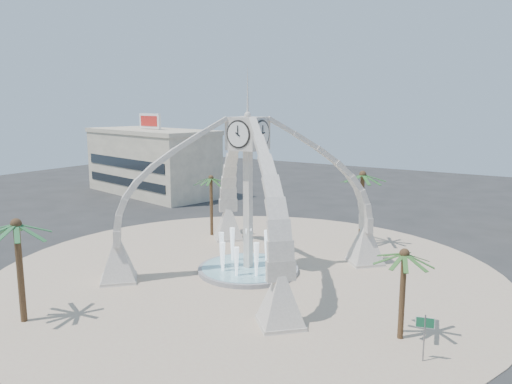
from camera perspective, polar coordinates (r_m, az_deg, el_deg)
The scene contains 10 objects.
ground at distance 40.39m, azimuth -0.90°, elevation -9.14°, with size 140.00×140.00×0.00m, color #282828.
plaza at distance 40.38m, azimuth -0.90°, elevation -9.10°, with size 40.00×40.00×0.06m, color tan.
clock_tower at distance 38.75m, azimuth -0.93°, elevation -0.04°, with size 17.94×17.94×16.30m.
fountain at distance 40.30m, azimuth -0.90°, elevation -8.75°, with size 8.00×8.00×3.62m.
building_nw at distance 76.08m, azimuth -11.85°, elevation 3.45°, with size 23.75×13.73×11.90m.
palm_east at distance 29.07m, azimuth 16.60°, elevation -6.90°, with size 4.33×4.33×5.75m.
palm_west at distance 50.19m, azimuth -5.17°, elevation 1.50°, with size 4.27×4.27×6.61m.
palm_north at distance 47.22m, azimuth 12.10°, elevation 1.83°, with size 5.58×5.58×7.62m.
palm_south at distance 33.04m, azimuth -25.73°, elevation -3.47°, with size 5.50×5.50×6.99m.
street_sign at distance 27.99m, azimuth 18.72°, elevation -14.56°, with size 0.93×0.28×2.60m.
Camera 1 is at (21.20, -31.73, 13.26)m, focal length 35.00 mm.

